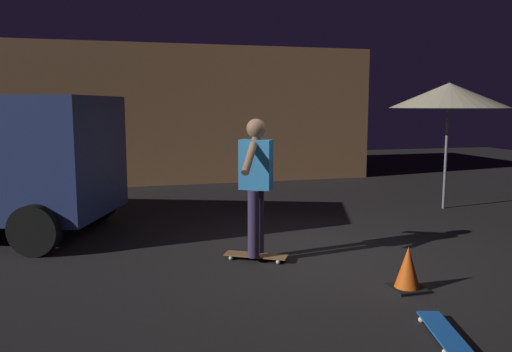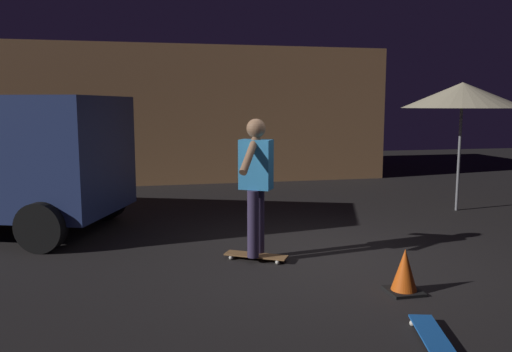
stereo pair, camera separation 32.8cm
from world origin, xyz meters
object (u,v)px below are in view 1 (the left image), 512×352
skateboard_ridden (256,256)px  skateboard_spare (443,331)px  traffic_cone (408,270)px  patio_umbrella (449,95)px  skater (256,177)px

skateboard_ridden → skateboard_spare: size_ratio=0.96×
skateboard_spare → traffic_cone: 1.13m
patio_umbrella → skater: bearing=-152.6°
traffic_cone → patio_umbrella: bearing=50.3°
skateboard_spare → skater: skater is taller
patio_umbrella → skateboard_spare: 6.08m
patio_umbrella → skateboard_spare: bearing=-125.4°
skateboard_ridden → skater: (0.00, 0.00, 0.98)m
skateboard_spare → skater: bearing=110.1°
traffic_cone → skateboard_spare: bearing=-107.0°
skateboard_ridden → skateboard_spare: (0.91, -2.48, 0.00)m
skateboard_ridden → skater: bearing=0.0°
patio_umbrella → skateboard_ridden: 5.17m
patio_umbrella → skateboard_ridden: (-4.22, -2.19, -2.02)m
skater → traffic_cone: 2.05m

